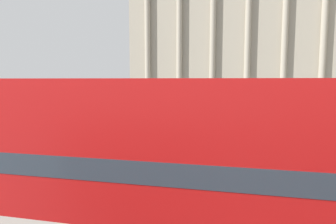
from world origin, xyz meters
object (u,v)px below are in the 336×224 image
at_px(pedestrian_white, 242,137).
at_px(traffic_light_far, 264,102).
at_px(traffic_light_near, 294,133).
at_px(plaza_building_left, 231,28).
at_px(double_decker_bus, 168,162).
at_px(pedestrian_red, 308,117).
at_px(pedestrian_grey, 290,134).
at_px(car_maroon, 171,126).
at_px(traffic_light_mid, 277,110).

bearing_deg(pedestrian_white, traffic_light_far, 178.15).
relative_size(traffic_light_near, traffic_light_far, 0.97).
height_order(plaza_building_left, traffic_light_far, plaza_building_left).
xyz_separation_m(double_decker_bus, pedestrian_red, (7.47, 21.01, -1.30)).
bearing_deg(pedestrian_grey, pedestrian_white, 62.64).
bearing_deg(double_decker_bus, car_maroon, 105.49).
bearing_deg(pedestrian_grey, car_maroon, 6.90).
bearing_deg(traffic_light_near, car_maroon, 123.72).
distance_m(traffic_light_far, pedestrian_white, 9.89).
relative_size(traffic_light_near, traffic_light_mid, 0.89).
xyz_separation_m(double_decker_bus, traffic_light_far, (3.71, 19.88, -0.02)).
height_order(plaza_building_left, pedestrian_grey, plaza_building_left).
height_order(plaza_building_left, traffic_light_near, plaza_building_left).
xyz_separation_m(plaza_building_left, car_maroon, (-3.59, -31.68, -12.24)).
bearing_deg(pedestrian_white, pedestrian_red, 161.54).
xyz_separation_m(double_decker_bus, pedestrian_grey, (4.59, 12.01, -1.32)).
distance_m(plaza_building_left, traffic_light_far, 29.39).
height_order(plaza_building_left, traffic_light_mid, plaza_building_left).
distance_m(double_decker_bus, plaza_building_left, 48.24).
height_order(traffic_light_near, car_maroon, traffic_light_near).
bearing_deg(double_decker_bus, plaza_building_left, 93.01).
relative_size(traffic_light_mid, pedestrian_white, 2.10).
relative_size(pedestrian_grey, pedestrian_white, 0.96).
xyz_separation_m(traffic_light_near, pedestrian_grey, (1.04, 6.90, -1.25)).
relative_size(car_maroon, pedestrian_red, 2.35).
height_order(pedestrian_grey, pedestrian_red, pedestrian_red).
relative_size(traffic_light_mid, pedestrian_red, 2.15).
relative_size(plaza_building_left, pedestrian_grey, 19.09).
bearing_deg(pedestrian_white, pedestrian_grey, 131.77).
height_order(double_decker_bus, car_maroon, double_decker_bus).
relative_size(traffic_light_far, pedestrian_red, 1.97).
distance_m(traffic_light_near, traffic_light_mid, 6.31).
xyz_separation_m(plaza_building_left, traffic_light_far, (3.43, -27.18, -10.63)).
relative_size(plaza_building_left, traffic_light_mid, 8.69).
bearing_deg(plaza_building_left, traffic_light_far, -82.81).
relative_size(plaza_building_left, pedestrian_red, 18.65).
bearing_deg(traffic_light_far, pedestrian_red, 16.75).
relative_size(plaza_building_left, car_maroon, 7.95).
xyz_separation_m(traffic_light_far, pedestrian_grey, (0.88, -7.87, -1.30)).
bearing_deg(pedestrian_grey, plaza_building_left, -52.95).
bearing_deg(plaza_building_left, pedestrian_grey, -83.00).
bearing_deg(traffic_light_mid, traffic_light_far, 90.13).
xyz_separation_m(car_maroon, pedestrian_grey, (7.90, -3.38, 0.31)).
height_order(traffic_light_mid, pedestrian_grey, traffic_light_mid).
bearing_deg(car_maroon, pedestrian_red, -17.68).
height_order(traffic_light_mid, traffic_light_far, traffic_light_mid).
xyz_separation_m(pedestrian_white, pedestrian_red, (5.63, 10.76, -0.03)).
bearing_deg(traffic_light_far, pedestrian_white, -101.02).
bearing_deg(pedestrian_red, traffic_light_mid, 73.83).
xyz_separation_m(double_decker_bus, traffic_light_mid, (3.73, 11.41, 0.18)).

